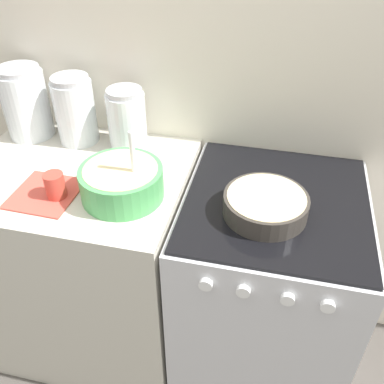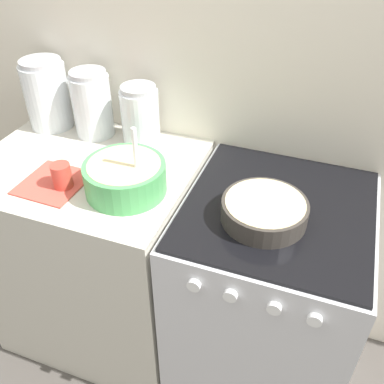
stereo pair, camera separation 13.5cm
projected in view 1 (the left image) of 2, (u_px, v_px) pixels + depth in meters
wall_back at (204, 69)px, 1.56m from camera, size 4.60×0.05×2.40m
countertop_cabinet at (92, 262)px, 1.80m from camera, size 0.80×0.65×0.92m
stove at (263, 292)px, 1.68m from camera, size 0.61×0.67×0.92m
mixing_bowl at (122, 181)px, 1.38m from camera, size 0.27×0.27×0.25m
baking_pan at (266, 204)px, 1.32m from camera, size 0.26×0.26×0.07m
storage_jar_left at (26, 107)px, 1.67m from camera, size 0.18×0.18×0.28m
storage_jar_middle at (76, 114)px, 1.64m from camera, size 0.15×0.15×0.26m
storage_jar_right at (127, 123)px, 1.61m from camera, size 0.15×0.15×0.23m
tin_can at (55, 186)px, 1.38m from camera, size 0.07×0.07×0.09m
recipe_page at (46, 193)px, 1.42m from camera, size 0.21×0.22×0.01m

